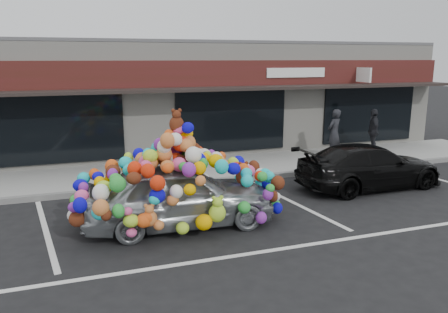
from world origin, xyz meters
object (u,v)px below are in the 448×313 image
object	(u,v)px
toy_car	(178,187)
black_sedan	(369,166)
pedestrian_a	(334,133)
pedestrian_c	(373,131)

from	to	relation	value
toy_car	black_sedan	size ratio (longest dim) A/B	1.05
toy_car	pedestrian_a	xyz separation A→B (m)	(6.82, 4.43, 0.13)
toy_car	pedestrian_c	size ratio (longest dim) A/B	2.72
pedestrian_a	pedestrian_c	size ratio (longest dim) A/B	1.04
toy_car	pedestrian_c	world-z (taller)	toy_car
toy_car	black_sedan	distance (m)	5.98
toy_car	pedestrian_a	distance (m)	8.13
toy_car	black_sedan	world-z (taller)	toy_car
black_sedan	pedestrian_a	distance (m)	3.48
toy_car	pedestrian_c	bearing A→B (deg)	-60.21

